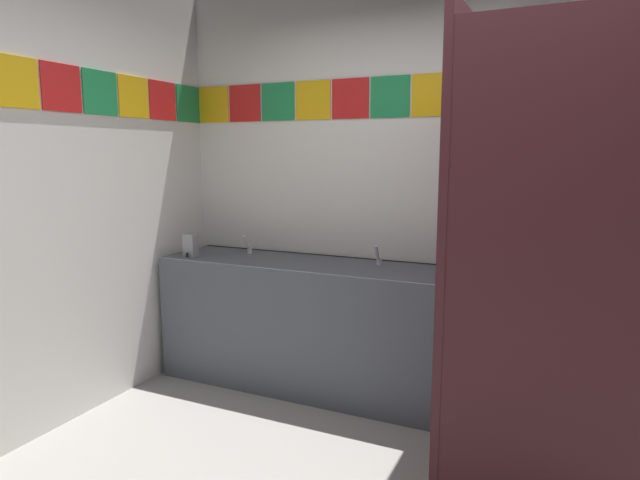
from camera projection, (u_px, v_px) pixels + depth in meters
name	position (u px, v px, depth m)	size (l,w,h in m)	color
wall_back	(453.00, 184.00, 3.50)	(3.88, 0.09, 2.77)	white
vanity_counter	(304.00, 322.00, 3.73)	(1.97, 0.58, 0.87)	#4C515B
faucet_left	(248.00, 247.00, 3.94)	(0.04, 0.10, 0.14)	silver
faucet_right	(378.00, 257.00, 3.53)	(0.04, 0.10, 0.14)	silver
soap_dispenser	(191.00, 245.00, 3.83)	(0.09, 0.09, 0.16)	gray
stall_divider	(499.00, 266.00, 2.46)	(0.92, 1.45, 2.16)	#471E23
toilet	(586.00, 396.00, 2.91)	(0.39, 0.49, 0.74)	white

